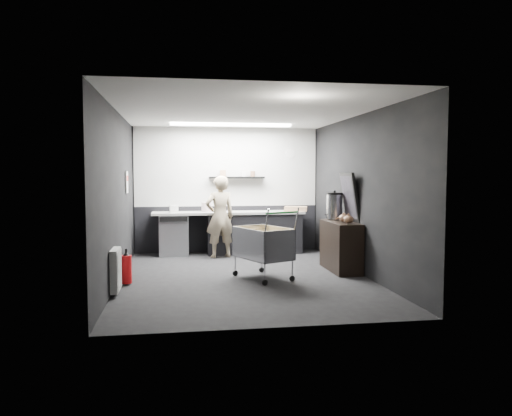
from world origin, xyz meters
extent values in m
plane|color=black|center=(0.00, 0.00, 0.00)|extent=(5.50, 5.50, 0.00)
plane|color=white|center=(0.00, 0.00, 2.70)|extent=(5.50, 5.50, 0.00)
plane|color=black|center=(0.00, 2.75, 1.35)|extent=(5.50, 0.00, 5.50)
plane|color=black|center=(0.00, -2.75, 1.35)|extent=(5.50, 0.00, 5.50)
plane|color=black|center=(-2.00, 0.00, 1.35)|extent=(0.00, 5.50, 5.50)
plane|color=black|center=(2.00, 0.00, 1.35)|extent=(0.00, 5.50, 5.50)
cube|color=#BBBBB6|center=(0.00, 2.73, 1.85)|extent=(3.95, 0.02, 1.70)
cube|color=black|center=(0.00, 2.73, 0.50)|extent=(3.95, 0.02, 1.00)
cube|color=black|center=(0.20, 2.62, 1.62)|extent=(1.20, 0.22, 0.04)
cylinder|color=silver|center=(1.40, 2.72, 2.15)|extent=(0.20, 0.03, 0.20)
cube|color=silver|center=(-1.98, 1.30, 1.55)|extent=(0.02, 0.30, 0.40)
cube|color=red|center=(-1.98, 1.30, 1.62)|extent=(0.02, 0.22, 0.10)
cube|color=silver|center=(-1.94, -0.90, 0.35)|extent=(0.10, 0.50, 0.60)
cube|color=white|center=(0.00, 1.85, 2.67)|extent=(2.40, 0.20, 0.04)
cube|color=black|center=(0.55, 2.42, 0.42)|extent=(2.00, 0.56, 0.85)
cube|color=#A6A7A2|center=(0.00, 2.42, 0.88)|extent=(3.20, 0.60, 0.05)
cube|color=#9EA0A5|center=(-1.15, 2.42, 0.42)|extent=(0.60, 0.58, 0.85)
cube|color=black|center=(-1.15, 2.12, 0.78)|extent=(0.56, 0.02, 0.10)
imported|color=beige|center=(-0.22, 1.97, 0.83)|extent=(0.68, 0.53, 1.66)
cube|color=silver|center=(0.30, -0.17, 0.34)|extent=(0.95, 1.11, 0.02)
cube|color=silver|center=(0.00, -0.17, 0.58)|extent=(0.42, 0.87, 0.50)
cube|color=silver|center=(0.60, -0.17, 0.58)|extent=(0.42, 0.87, 0.50)
cube|color=silver|center=(0.30, -0.63, 0.58)|extent=(0.56, 0.27, 0.50)
cube|color=silver|center=(0.30, 0.29, 0.58)|extent=(0.56, 0.27, 0.50)
cylinder|color=silver|center=(0.03, -0.60, 0.19)|extent=(0.02, 0.02, 0.33)
cylinder|color=silver|center=(0.57, -0.60, 0.19)|extent=(0.02, 0.02, 0.33)
cylinder|color=silver|center=(0.03, 0.26, 0.19)|extent=(0.02, 0.02, 0.33)
cylinder|color=silver|center=(0.57, 0.26, 0.19)|extent=(0.02, 0.02, 0.33)
cylinder|color=green|center=(0.30, -0.69, 1.11)|extent=(0.57, 0.29, 0.03)
cube|color=olive|center=(0.17, -0.06, 0.57)|extent=(0.38, 0.41, 0.42)
cube|color=olive|center=(0.46, -0.30, 0.54)|extent=(0.35, 0.39, 0.38)
cylinder|color=black|center=(0.03, -0.60, 0.04)|extent=(0.09, 0.06, 0.09)
cylinder|color=black|center=(0.03, 0.26, 0.04)|extent=(0.09, 0.06, 0.09)
cylinder|color=black|center=(0.57, -0.60, 0.04)|extent=(0.09, 0.06, 0.09)
cylinder|color=black|center=(0.57, 0.26, 0.04)|extent=(0.09, 0.06, 0.09)
cube|color=black|center=(1.76, 0.28, 0.43)|extent=(0.43, 1.15, 0.86)
cylinder|color=silver|center=(1.76, 0.66, 1.10)|extent=(0.29, 0.29, 0.44)
cylinder|color=black|center=(1.76, 0.66, 1.34)|extent=(0.29, 0.29, 0.04)
sphere|color=black|center=(1.76, 0.66, 1.38)|extent=(0.05, 0.05, 0.05)
ellipsoid|color=brown|center=(1.76, 0.14, 0.94)|extent=(0.17, 0.17, 0.14)
ellipsoid|color=brown|center=(1.76, -0.10, 0.94)|extent=(0.17, 0.17, 0.14)
cube|color=black|center=(1.94, 0.33, 1.29)|extent=(0.20, 0.67, 0.86)
cube|color=black|center=(1.92, 0.33, 1.29)|extent=(0.14, 0.58, 0.74)
cylinder|color=red|center=(-1.85, -0.31, 0.24)|extent=(0.16, 0.16, 0.43)
cone|color=black|center=(-1.85, -0.31, 0.48)|extent=(0.11, 0.11, 0.06)
cylinder|color=black|center=(-1.85, -0.31, 0.53)|extent=(0.03, 0.03, 0.06)
cube|color=#A47B57|center=(1.45, 2.37, 0.95)|extent=(0.56, 0.49, 0.10)
cylinder|color=beige|center=(-0.47, 2.42, 1.00)|extent=(0.20, 0.20, 0.20)
cube|color=silver|center=(-1.14, 2.37, 0.97)|extent=(0.19, 0.15, 0.15)
camera|label=1|loc=(-1.06, -8.08, 1.71)|focal=35.00mm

